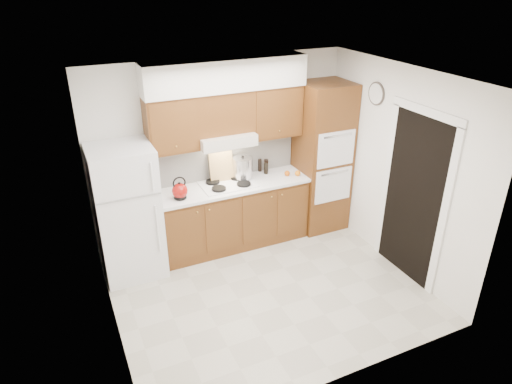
# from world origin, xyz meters

# --- Properties ---
(floor) EXTENTS (3.60, 3.60, 0.00)m
(floor) POSITION_xyz_m (0.00, 0.00, 0.00)
(floor) COLOR #BAB5A2
(floor) RESTS_ON ground
(ceiling) EXTENTS (3.60, 3.60, 0.00)m
(ceiling) POSITION_xyz_m (0.00, 0.00, 2.60)
(ceiling) COLOR white
(ceiling) RESTS_ON wall_back
(wall_back) EXTENTS (3.60, 0.02, 2.60)m
(wall_back) POSITION_xyz_m (0.00, 1.50, 1.30)
(wall_back) COLOR white
(wall_back) RESTS_ON floor
(wall_left) EXTENTS (0.02, 3.00, 2.60)m
(wall_left) POSITION_xyz_m (-1.80, 0.00, 1.30)
(wall_left) COLOR white
(wall_left) RESTS_ON floor
(wall_right) EXTENTS (0.02, 3.00, 2.60)m
(wall_right) POSITION_xyz_m (1.80, 0.00, 1.30)
(wall_right) COLOR white
(wall_right) RESTS_ON floor
(fridge) EXTENTS (0.75, 0.72, 1.72)m
(fridge) POSITION_xyz_m (-1.41, 1.14, 0.86)
(fridge) COLOR white
(fridge) RESTS_ON floor
(base_cabinets) EXTENTS (2.11, 0.60, 0.90)m
(base_cabinets) POSITION_xyz_m (0.02, 1.20, 0.45)
(base_cabinets) COLOR brown
(base_cabinets) RESTS_ON floor
(countertop) EXTENTS (2.13, 0.62, 0.04)m
(countertop) POSITION_xyz_m (0.03, 1.19, 0.92)
(countertop) COLOR white
(countertop) RESTS_ON base_cabinets
(backsplash) EXTENTS (2.11, 0.03, 0.56)m
(backsplash) POSITION_xyz_m (0.02, 1.49, 1.22)
(backsplash) COLOR white
(backsplash) RESTS_ON countertop
(oven_cabinet) EXTENTS (0.70, 0.65, 2.20)m
(oven_cabinet) POSITION_xyz_m (1.44, 1.18, 1.10)
(oven_cabinet) COLOR brown
(oven_cabinet) RESTS_ON floor
(upper_cab_left) EXTENTS (0.63, 0.33, 0.70)m
(upper_cab_left) POSITION_xyz_m (-0.71, 1.33, 1.85)
(upper_cab_left) COLOR brown
(upper_cab_left) RESTS_ON wall_back
(upper_cab_right) EXTENTS (0.73, 0.33, 0.70)m
(upper_cab_right) POSITION_xyz_m (0.72, 1.33, 1.85)
(upper_cab_right) COLOR brown
(upper_cab_right) RESTS_ON wall_back
(range_hood) EXTENTS (0.75, 0.45, 0.15)m
(range_hood) POSITION_xyz_m (-0.02, 1.27, 1.57)
(range_hood) COLOR silver
(range_hood) RESTS_ON wall_back
(upper_cab_over_hood) EXTENTS (0.75, 0.33, 0.55)m
(upper_cab_over_hood) POSITION_xyz_m (-0.02, 1.33, 1.92)
(upper_cab_over_hood) COLOR brown
(upper_cab_over_hood) RESTS_ON range_hood
(soffit) EXTENTS (2.13, 0.36, 0.40)m
(soffit) POSITION_xyz_m (0.03, 1.32, 2.40)
(soffit) COLOR silver
(soffit) RESTS_ON wall_back
(cooktop) EXTENTS (0.74, 0.50, 0.01)m
(cooktop) POSITION_xyz_m (-0.02, 1.21, 0.95)
(cooktop) COLOR white
(cooktop) RESTS_ON countertop
(doorway) EXTENTS (0.02, 0.90, 2.10)m
(doorway) POSITION_xyz_m (1.79, -0.35, 1.05)
(doorway) COLOR black
(doorway) RESTS_ON floor
(wall_clock) EXTENTS (0.02, 0.30, 0.30)m
(wall_clock) POSITION_xyz_m (1.79, 0.55, 2.15)
(wall_clock) COLOR #3F3833
(wall_clock) RESTS_ON wall_right
(kettle) EXTENTS (0.23, 0.23, 0.20)m
(kettle) POSITION_xyz_m (-0.74, 1.07, 1.05)
(kettle) COLOR maroon
(kettle) RESTS_ON countertop
(cutting_board) EXTENTS (0.34, 0.13, 0.44)m
(cutting_board) POSITION_xyz_m (-0.06, 1.37, 1.14)
(cutting_board) COLOR tan
(cutting_board) RESTS_ON countertop
(stock_pot) EXTENTS (0.28, 0.28, 0.28)m
(stock_pot) POSITION_xyz_m (0.23, 1.31, 1.11)
(stock_pot) COLOR silver
(stock_pot) RESTS_ON cooktop
(condiment_a) EXTENTS (0.06, 0.06, 0.18)m
(condiment_a) POSITION_xyz_m (0.56, 1.45, 1.03)
(condiment_a) COLOR black
(condiment_a) RESTS_ON countertop
(condiment_b) EXTENTS (0.07, 0.07, 0.20)m
(condiment_b) POSITION_xyz_m (0.63, 1.37, 1.04)
(condiment_b) COLOR black
(condiment_b) RESTS_ON countertop
(condiment_c) EXTENTS (0.08, 0.08, 0.17)m
(condiment_c) POSITION_xyz_m (0.61, 1.33, 1.02)
(condiment_c) COLOR black
(condiment_c) RESTS_ON countertop
(orange_near) EXTENTS (0.10, 0.10, 0.08)m
(orange_near) POSITION_xyz_m (0.98, 1.07, 0.98)
(orange_near) COLOR orange
(orange_near) RESTS_ON countertop
(orange_far) EXTENTS (0.08, 0.08, 0.08)m
(orange_far) POSITION_xyz_m (0.84, 1.13, 0.98)
(orange_far) COLOR #D8560B
(orange_far) RESTS_ON countertop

